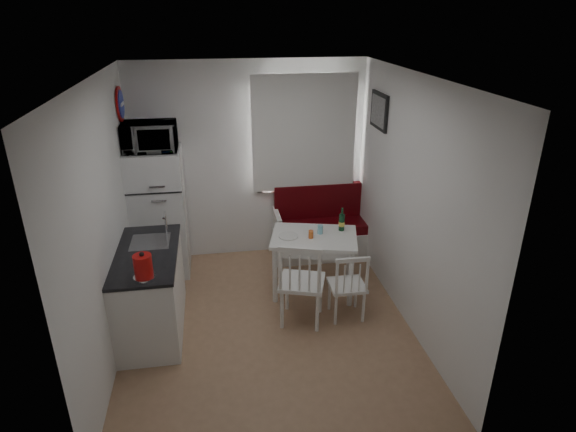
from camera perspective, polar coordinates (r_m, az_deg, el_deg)
name	(u,v)px	position (r m, az deg, el deg)	size (l,w,h in m)	color
floor	(268,324)	(5.35, -2.41, -12.71)	(3.00, 3.50, 0.02)	#9C7453
ceiling	(263,77)	(4.36, -3.00, 16.11)	(3.00, 3.50, 0.02)	white
wall_back	(250,162)	(6.34, -4.53, 6.36)	(3.00, 0.02, 2.60)	white
wall_front	(297,319)	(3.18, 1.08, -12.15)	(3.00, 0.02, 2.60)	white
wall_left	(106,224)	(4.79, -20.79, -0.94)	(0.02, 3.50, 2.60)	white
wall_right	(411,205)	(5.08, 14.39, 1.25)	(0.02, 3.50, 2.60)	white
window	(303,136)	(6.32, 1.83, 9.41)	(1.22, 0.06, 1.47)	white
curtain	(304,134)	(6.24, 1.95, 9.70)	(1.35, 0.02, 1.50)	white
kitchen_counter	(151,290)	(5.26, -15.95, -8.46)	(0.62, 1.32, 1.16)	white
wall_sign	(121,104)	(5.92, -19.20, 12.41)	(0.40, 0.40, 0.03)	#192B98
picture_frame	(379,111)	(5.84, 10.72, 12.14)	(0.04, 0.52, 0.42)	black
bench	(323,233)	(6.62, 4.15, -1.99)	(1.36, 0.52, 0.97)	white
dining_table	(314,242)	(5.61, 3.11, -3.11)	(1.11, 0.90, 0.73)	white
chair_left	(304,276)	(5.01, 1.89, -7.12)	(0.58, 0.57, 0.53)	white
chair_right	(350,280)	(5.18, 7.31, -7.57)	(0.38, 0.36, 0.43)	white
fridge	(159,213)	(6.20, -15.02, 0.38)	(0.65, 0.65, 1.62)	white
microwave	(150,137)	(5.85, -16.06, 9.03)	(0.61, 0.41, 0.34)	white
kettle	(143,266)	(4.51, -16.79, -5.74)	(0.20, 0.20, 0.27)	red
wine_bottle	(342,219)	(5.68, 6.40, -0.38)	(0.07, 0.07, 0.28)	#11381E
drinking_glass_orange	(311,234)	(5.50, 2.74, -2.18)	(0.06, 0.06, 0.09)	orange
drinking_glass_blue	(320,229)	(5.61, 3.83, -1.60)	(0.06, 0.06, 0.10)	#84CEE0
plate	(288,236)	(5.54, 0.05, -2.40)	(0.23, 0.23, 0.02)	white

